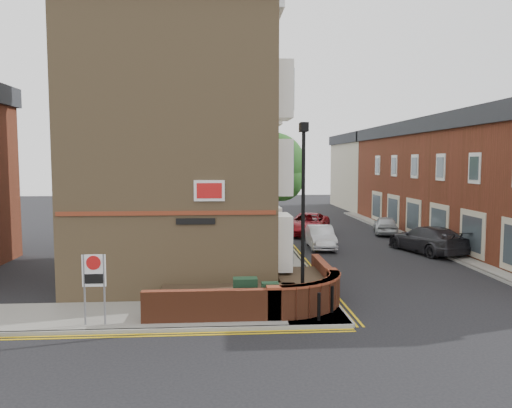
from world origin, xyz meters
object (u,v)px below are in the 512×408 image
Objects in this scene: zone_sign at (94,276)px; utility_cabinet_large at (245,296)px; silver_car_near at (321,237)px; lamppost at (303,217)px.

utility_cabinet_large is at bearing 9.69° from zone_sign.
utility_cabinet_large is 13.74m from silver_car_near.
zone_sign is 16.76m from silver_car_near.
silver_car_near is (5.10, 12.75, -0.06)m from utility_cabinet_large.
silver_car_near reaches higher than utility_cabinet_large.
silver_car_near is (3.20, 12.85, -2.68)m from lamppost.
zone_sign is 0.55× the size of silver_car_near.
zone_sign is (-4.70, -0.80, 0.92)m from utility_cabinet_large.
lamppost is at bearing -101.22° from silver_car_near.
lamppost is 5.25× the size of utility_cabinet_large.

